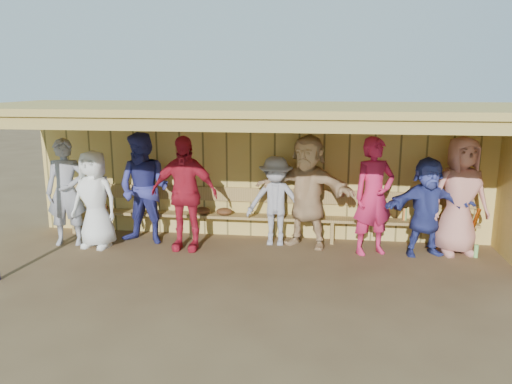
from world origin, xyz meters
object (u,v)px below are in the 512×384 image
Objects in this scene: player_b at (95,199)px; player_g at (374,196)px; player_a at (66,192)px; player_d at (184,193)px; player_e at (276,201)px; player_extra at (427,207)px; player_h at (460,196)px; player_f at (307,191)px; player_c at (144,189)px; bench at (262,211)px.

player_b is 4.77m from player_g.
player_d is (2.12, 0.04, 0.04)m from player_a.
player_extra is (2.53, -0.21, 0.03)m from player_e.
player_h is (1.42, 0.20, 0.00)m from player_g.
player_f reaches higher than player_a.
player_c is (0.78, 0.33, 0.14)m from player_b.
player_c is 5.40m from player_h.
player_g is at bearing 5.35° from player_d.
player_d reaches higher than player_e.
player_a is at bearing 168.13° from player_extra.
player_a reaches higher than player_b.
player_extra reaches higher than player_e.
player_f is at bearing 14.22° from player_c.
player_f is 0.99× the size of player_h.
player_b reaches higher than player_e.
player_c reaches higher than bench.
player_g reaches higher than player_e.
player_b is 3.15m from player_e.
player_c is at bearing 165.74° from player_extra.
player_f is at bearing 14.05° from player_d.
player_extra reaches higher than bench.
player_extra is at bearing -8.49° from player_a.
player_extra is (4.85, 0.01, -0.17)m from player_c.
player_g is at bearing 174.05° from player_h.
player_f is (0.55, 0.00, 0.19)m from player_e.
player_f reaches higher than player_b.
player_d is 1.60m from player_e.
player_h reaches higher than bench.
player_h is at bearing 11.59° from player_c.
player_b is 0.86× the size of player_g.
player_d is 3.19m from player_g.
player_d reaches higher than player_a.
bench is (-0.29, 0.31, -0.27)m from player_e.
player_d is (1.57, 0.10, 0.13)m from player_b.
player_c is 2.88m from player_f.
player_f is at bearing -4.47° from player_a.
player_c is at bearing 0.07° from player_a.
player_g reaches higher than player_a.
player_e is 3.09m from player_h.
player_g is 1.00× the size of player_h.
player_b is at bearing -170.15° from player_e.
player_c is at bearing -165.57° from bench.
player_d is at bearing -163.96° from player_e.
player_g reaches higher than player_d.
player_f is 1.14m from player_g.
player_c is 4.85m from player_extra.
player_extra is 2.88m from bench.
player_h is at bearing 1.33° from player_extra.
player_h is (6.73, 0.42, 0.04)m from player_a.
bench is at bearing -178.50° from player_f.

